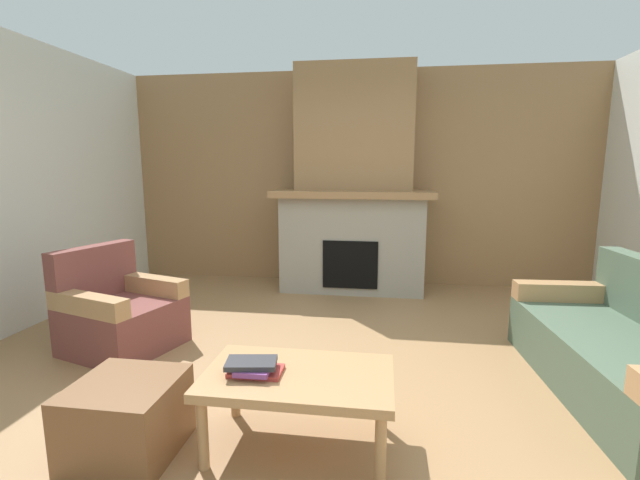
{
  "coord_description": "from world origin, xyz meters",
  "views": [
    {
      "loc": [
        0.37,
        -2.7,
        1.51
      ],
      "look_at": [
        -0.17,
        0.98,
        0.88
      ],
      "focal_mm": 24.38,
      "sensor_mm": 36.0,
      "label": 1
    }
  ],
  "objects_px": {
    "fireplace": "(353,195)",
    "couch": "(631,355)",
    "ottoman": "(127,418)",
    "coffee_table": "(298,382)",
    "armchair": "(119,314)"
  },
  "relations": [
    {
      "from": "couch",
      "to": "coffee_table",
      "type": "xyz_separation_m",
      "value": [
        -2.06,
        -0.85,
        0.09
      ]
    },
    {
      "from": "fireplace",
      "to": "couch",
      "type": "xyz_separation_m",
      "value": [
        2.01,
        -2.36,
        -0.88
      ]
    },
    {
      "from": "fireplace",
      "to": "coffee_table",
      "type": "relative_size",
      "value": 2.7
    },
    {
      "from": "fireplace",
      "to": "couch",
      "type": "bearing_deg",
      "value": -49.66
    },
    {
      "from": "fireplace",
      "to": "armchair",
      "type": "bearing_deg",
      "value": -130.15
    },
    {
      "from": "fireplace",
      "to": "armchair",
      "type": "height_order",
      "value": "fireplace"
    },
    {
      "from": "fireplace",
      "to": "couch",
      "type": "height_order",
      "value": "fireplace"
    },
    {
      "from": "armchair",
      "to": "fireplace",
      "type": "bearing_deg",
      "value": 49.85
    },
    {
      "from": "fireplace",
      "to": "ottoman",
      "type": "relative_size",
      "value": 5.19
    },
    {
      "from": "fireplace",
      "to": "couch",
      "type": "relative_size",
      "value": 1.47
    },
    {
      "from": "couch",
      "to": "armchair",
      "type": "distance_m",
      "value": 3.81
    },
    {
      "from": "fireplace",
      "to": "coffee_table",
      "type": "height_order",
      "value": "fireplace"
    },
    {
      "from": "fireplace",
      "to": "coffee_table",
      "type": "xyz_separation_m",
      "value": [
        -0.06,
        -3.21,
        -0.79
      ]
    },
    {
      "from": "couch",
      "to": "coffee_table",
      "type": "height_order",
      "value": "couch"
    },
    {
      "from": "fireplace",
      "to": "ottoman",
      "type": "bearing_deg",
      "value": -105.61
    }
  ]
}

